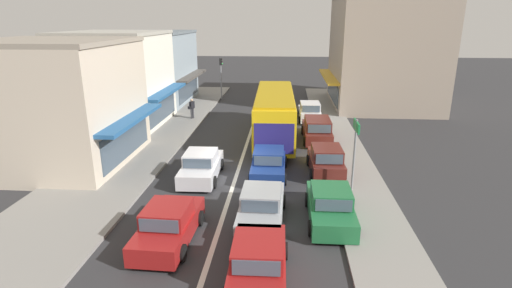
# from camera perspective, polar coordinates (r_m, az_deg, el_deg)

# --- Properties ---
(ground_plane) EXTENTS (140.00, 140.00, 0.00)m
(ground_plane) POSITION_cam_1_polar(r_m,az_deg,el_deg) (20.74, -3.03, -5.18)
(ground_plane) COLOR #2D2D30
(lane_centre_line) EXTENTS (0.20, 28.00, 0.01)m
(lane_centre_line) POSITION_cam_1_polar(r_m,az_deg,el_deg) (24.45, -1.85, -1.57)
(lane_centre_line) COLOR silver
(lane_centre_line) RESTS_ON ground
(sidewalk_left) EXTENTS (5.20, 44.00, 0.14)m
(sidewalk_left) POSITION_cam_1_polar(r_m,az_deg,el_deg) (27.81, -15.46, 0.31)
(sidewalk_left) COLOR gray
(sidewalk_left) RESTS_ON ground
(kerb_right) EXTENTS (2.80, 44.00, 0.12)m
(kerb_right) POSITION_cam_1_polar(r_m,az_deg,el_deg) (26.45, 12.11, -0.34)
(kerb_right) COLOR gray
(kerb_right) RESTS_ON ground
(shopfront_corner_near) EXTENTS (8.69, 7.99, 6.94)m
(shopfront_corner_near) POSITION_cam_1_polar(r_m,az_deg,el_deg) (24.85, -26.63, 5.16)
(shopfront_corner_near) COLOR beige
(shopfront_corner_near) RESTS_ON ground
(shopfront_mid_block) EXTENTS (7.58, 8.16, 7.10)m
(shopfront_mid_block) POSITION_cam_1_polar(r_m,az_deg,el_deg) (32.26, -19.13, 8.64)
(shopfront_mid_block) COLOR silver
(shopfront_mid_block) RESTS_ON ground
(shopfront_far_end) EXTENTS (7.43, 9.06, 6.85)m
(shopfront_far_end) POSITION_cam_1_polar(r_m,az_deg,el_deg) (40.50, -14.21, 10.52)
(shopfront_far_end) COLOR #84939E
(shopfront_far_end) RESTS_ON ground
(building_right_far) EXTENTS (10.05, 11.00, 10.03)m
(building_right_far) POSITION_cam_1_polar(r_m,az_deg,el_deg) (39.69, 17.81, 12.40)
(building_right_far) COLOR gray
(building_right_far) RESTS_ON ground
(city_bus) EXTENTS (2.95, 10.92, 3.23)m
(city_bus) POSITION_cam_1_polar(r_m,az_deg,el_deg) (27.49, 2.67, 4.65)
(city_bus) COLOR yellow
(city_bus) RESTS_ON ground
(sedan_behind_bus_near) EXTENTS (2.00, 4.25, 1.47)m
(sedan_behind_bus_near) POSITION_cam_1_polar(r_m,az_deg,el_deg) (15.48, -12.35, -11.22)
(sedan_behind_bus_near) COLOR maroon
(sedan_behind_bus_near) RESTS_ON ground
(sedan_adjacent_lane_lead) EXTENTS (1.95, 4.23, 1.47)m
(sedan_adjacent_lane_lead) POSITION_cam_1_polar(r_m,az_deg,el_deg) (16.46, 0.80, -8.96)
(sedan_adjacent_lane_lead) COLOR #9EA3A8
(sedan_adjacent_lane_lead) RESTS_ON ground
(sedan_behind_bus_mid) EXTENTS (1.95, 4.23, 1.47)m
(sedan_behind_bus_mid) POSITION_cam_1_polar(r_m,az_deg,el_deg) (20.94, -7.83, -3.16)
(sedan_behind_bus_mid) COLOR silver
(sedan_behind_bus_mid) RESTS_ON ground
(sedan_queue_gap_filler) EXTENTS (1.95, 4.23, 1.47)m
(sedan_queue_gap_filler) POSITION_cam_1_polar(r_m,az_deg,el_deg) (13.07, 0.30, -16.65)
(sedan_queue_gap_filler) COLOR maroon
(sedan_queue_gap_filler) RESTS_ON ground
(sedan_queue_far_back) EXTENTS (1.90, 4.20, 1.47)m
(sedan_queue_far_back) POSITION_cam_1_polar(r_m,az_deg,el_deg) (21.12, 1.83, -2.82)
(sedan_queue_far_back) COLOR navy
(sedan_queue_far_back) RESTS_ON ground
(parked_sedan_kerb_front) EXTENTS (1.92, 4.21, 1.47)m
(parked_sedan_kerb_front) POSITION_cam_1_polar(r_m,az_deg,el_deg) (16.80, 10.56, -8.69)
(parked_sedan_kerb_front) COLOR #1E6638
(parked_sedan_kerb_front) RESTS_ON ground
(parked_hatchback_kerb_second) EXTENTS (1.92, 3.76, 1.54)m
(parked_hatchback_kerb_second) POSITION_cam_1_polar(r_m,az_deg,el_deg) (21.70, 9.95, -2.38)
(parked_hatchback_kerb_second) COLOR #561E19
(parked_hatchback_kerb_second) RESTS_ON ground
(parked_wagon_kerb_third) EXTENTS (1.99, 4.53, 1.58)m
(parked_wagon_kerb_third) POSITION_cam_1_polar(r_m,az_deg,el_deg) (27.49, 8.71, 2.02)
(parked_wagon_kerb_third) COLOR #561E19
(parked_wagon_kerb_third) RESTS_ON ground
(parked_hatchback_kerb_rear) EXTENTS (1.90, 3.75, 1.54)m
(parked_hatchback_kerb_rear) POSITION_cam_1_polar(r_m,az_deg,el_deg) (32.87, 7.66, 4.56)
(parked_hatchback_kerb_rear) COLOR silver
(parked_hatchback_kerb_rear) RESTS_ON ground
(traffic_light_downstreet) EXTENTS (0.33, 0.24, 4.20)m
(traffic_light_downstreet) POSITION_cam_1_polar(r_m,az_deg,el_deg) (40.97, -5.02, 10.25)
(traffic_light_downstreet) COLOR gray
(traffic_light_downstreet) RESTS_ON ground
(directional_road_sign) EXTENTS (0.10, 1.40, 3.60)m
(directional_road_sign) POSITION_cam_1_polar(r_m,az_deg,el_deg) (18.99, 14.03, 0.70)
(directional_road_sign) COLOR gray
(directional_road_sign) RESTS_ON ground
(pedestrian_with_handbag_near) EXTENTS (0.49, 0.61, 1.63)m
(pedestrian_with_handbag_near) POSITION_cam_1_polar(r_m,az_deg,el_deg) (33.04, -9.15, 5.19)
(pedestrian_with_handbag_near) COLOR #333338
(pedestrian_with_handbag_near) RESTS_ON sidewalk_left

